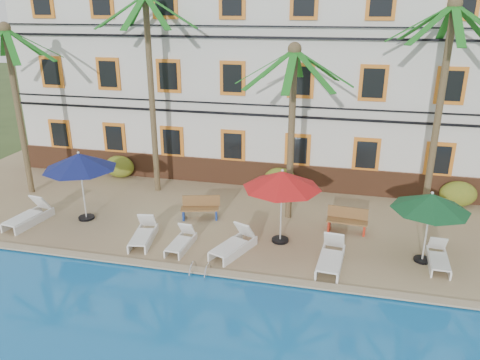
% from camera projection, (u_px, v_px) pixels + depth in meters
% --- Properties ---
extents(ground, '(100.00, 100.00, 0.00)m').
position_uv_depth(ground, '(226.00, 266.00, 15.78)').
color(ground, '#384C23').
rests_on(ground, ground).
extents(pool_deck, '(30.00, 12.00, 0.25)m').
position_uv_depth(pool_deck, '(256.00, 205.00, 20.30)').
color(pool_deck, tan).
rests_on(pool_deck, ground).
extents(pool_coping, '(30.00, 0.35, 0.06)m').
position_uv_depth(pool_coping, '(219.00, 273.00, 14.86)').
color(pool_coping, tan).
rests_on(pool_coping, pool_deck).
extents(hotel_building, '(25.40, 6.44, 10.22)m').
position_uv_depth(hotel_building, '(277.00, 68.00, 23.00)').
color(hotel_building, silver).
rests_on(hotel_building, pool_deck).
extents(palm_a, '(4.32, 4.32, 7.41)m').
position_uv_depth(palm_a, '(14.00, 87.00, 19.76)').
color(palm_a, brown).
rests_on(palm_a, pool_deck).
extents(palm_b, '(4.32, 4.32, 8.67)m').
position_uv_depth(palm_b, '(150.00, 68.00, 19.70)').
color(palm_b, brown).
rests_on(palm_b, pool_deck).
extents(palm_c, '(4.32, 4.32, 6.81)m').
position_uv_depth(palm_c, '(292.00, 108.00, 17.34)').
color(palm_c, brown).
rests_on(palm_c, pool_deck).
extents(palm_d, '(4.32, 4.32, 8.33)m').
position_uv_depth(palm_d, '(443.00, 86.00, 16.66)').
color(palm_d, brown).
rests_on(palm_d, pool_deck).
extents(shrub_left, '(1.50, 0.90, 1.10)m').
position_uv_depth(shrub_left, '(120.00, 167.00, 23.06)').
color(shrub_left, '#235F1B').
rests_on(shrub_left, pool_deck).
extents(shrub_mid, '(1.50, 0.90, 1.10)m').
position_uv_depth(shrub_mid, '(280.00, 180.00, 21.34)').
color(shrub_mid, '#235F1B').
rests_on(shrub_mid, pool_deck).
extents(shrub_right, '(1.50, 0.90, 1.10)m').
position_uv_depth(shrub_right, '(458.00, 194.00, 19.72)').
color(shrub_right, '#235F1B').
rests_on(shrub_right, pool_deck).
extents(umbrella_blue, '(2.82, 2.82, 2.81)m').
position_uv_depth(umbrella_blue, '(79.00, 162.00, 17.88)').
color(umbrella_blue, black).
rests_on(umbrella_blue, pool_deck).
extents(umbrella_red, '(2.77, 2.77, 2.76)m').
position_uv_depth(umbrella_red, '(282.00, 180.00, 16.11)').
color(umbrella_red, black).
rests_on(umbrella_red, pool_deck).
extents(umbrella_green, '(2.50, 2.50, 2.50)m').
position_uv_depth(umbrella_green, '(431.00, 202.00, 14.88)').
color(umbrella_green, black).
rests_on(umbrella_green, pool_deck).
extents(lounger_a, '(1.02, 2.13, 0.97)m').
position_uv_depth(lounger_a, '(29.00, 216.00, 18.24)').
color(lounger_a, white).
rests_on(lounger_a, pool_deck).
extents(lounger_b, '(0.96, 1.95, 0.88)m').
position_uv_depth(lounger_b, '(143.00, 234.00, 16.83)').
color(lounger_b, white).
rests_on(lounger_b, pool_deck).
extents(lounger_c, '(0.68, 1.66, 0.77)m').
position_uv_depth(lounger_c, '(181.00, 241.00, 16.38)').
color(lounger_c, white).
rests_on(lounger_c, pool_deck).
extents(lounger_d, '(1.39, 2.09, 0.93)m').
position_uv_depth(lounger_d, '(234.00, 244.00, 16.08)').
color(lounger_d, white).
rests_on(lounger_d, pool_deck).
extents(lounger_e, '(0.89, 2.11, 0.97)m').
position_uv_depth(lounger_e, '(331.00, 257.00, 15.23)').
color(lounger_e, white).
rests_on(lounger_e, pool_deck).
extents(lounger_f, '(0.67, 1.73, 0.81)m').
position_uv_depth(lounger_f, '(438.00, 258.00, 15.28)').
color(lounger_f, white).
rests_on(lounger_f, pool_deck).
extents(bench_left, '(1.57, 0.86, 0.93)m').
position_uv_depth(bench_left, '(200.00, 207.00, 18.63)').
color(bench_left, olive).
rests_on(bench_left, pool_deck).
extents(bench_right, '(1.53, 0.59, 0.93)m').
position_uv_depth(bench_right, '(347.00, 220.00, 17.53)').
color(bench_right, olive).
rests_on(bench_right, pool_deck).
extents(pool_ladder, '(0.54, 0.74, 0.74)m').
position_uv_depth(pool_ladder, '(200.00, 273.00, 14.91)').
color(pool_ladder, silver).
rests_on(pool_ladder, ground).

